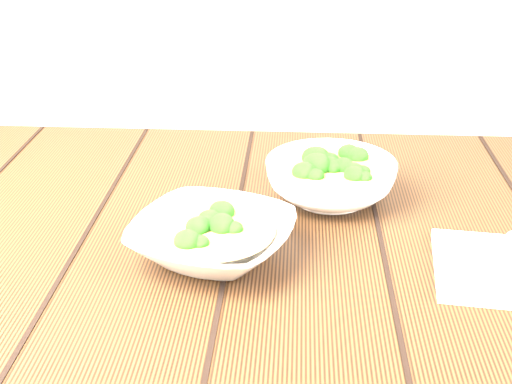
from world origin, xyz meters
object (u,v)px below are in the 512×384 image
object	(u,v)px
soup_bowl_front	(212,238)
soup_bowl_back	(331,178)
table	(248,306)
trivet	(213,211)

from	to	relation	value
soup_bowl_front	soup_bowl_back	size ratio (longest dim) A/B	1.11
soup_bowl_front	table	bearing A→B (deg)	58.31
table	soup_bowl_back	bearing A→B (deg)	44.78
table	soup_bowl_front	size ratio (longest dim) A/B	4.76
soup_bowl_front	soup_bowl_back	bearing A→B (deg)	49.10
table	trivet	bearing A→B (deg)	143.72
soup_bowl_front	soup_bowl_back	xyz separation A→B (m)	(0.16, 0.18, 0.01)
table	soup_bowl_back	xyz separation A→B (m)	(0.12, 0.11, 0.15)
table	trivet	distance (m)	0.15
soup_bowl_back	trivet	distance (m)	0.18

